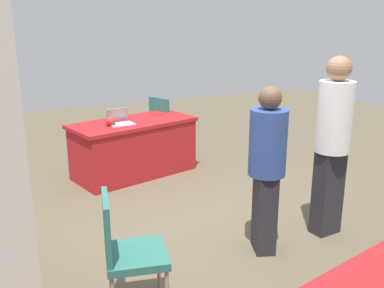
{
  "coord_description": "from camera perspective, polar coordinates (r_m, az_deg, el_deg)",
  "views": [
    {
      "loc": [
        1.9,
        3.67,
        2.14
      ],
      "look_at": [
        0.03,
        -0.19,
        0.9
      ],
      "focal_mm": 40.92,
      "sensor_mm": 36.0,
      "label": 1
    }
  ],
  "objects": [
    {
      "name": "chair_tucked_right",
      "position": [
        3.29,
        -8.59,
        -13.21
      ],
      "size": [
        0.53,
        0.53,
        0.95
      ],
      "rotation": [
        0.0,
        0.0,
        1.35
      ],
      "color": "#9E9993",
      "rests_on": "ground"
    },
    {
      "name": "person_attendee_standing",
      "position": [
        4.03,
        9.74,
        -2.48
      ],
      "size": [
        0.44,
        0.44,
        1.57
      ],
      "rotation": [
        0.0,
        0.0,
        4.35
      ],
      "color": "#26262D",
      "rests_on": "ground"
    },
    {
      "name": "chair_tucked_left",
      "position": [
        6.86,
        -3.49,
        2.8
      ],
      "size": [
        0.57,
        0.57,
        0.97
      ],
      "rotation": [
        0.0,
        0.0,
        1.93
      ],
      "color": "#9E9993",
      "rests_on": "ground"
    },
    {
      "name": "scissors_red",
      "position": [
        6.46,
        -4.59,
        3.88
      ],
      "size": [
        0.18,
        0.09,
        0.01
      ],
      "primitive_type": "cube",
      "rotation": [
        0.0,
        0.0,
        2.85
      ],
      "color": "red",
      "rests_on": "table_foreground"
    },
    {
      "name": "table_foreground",
      "position": [
        6.18,
        -7.58,
        -0.49
      ],
      "size": [
        1.84,
        1.16,
        0.77
      ],
      "rotation": [
        0.0,
        0.0,
        0.24
      ],
      "color": "#AD1E23",
      "rests_on": "ground"
    },
    {
      "name": "yarn_ball",
      "position": [
        5.85,
        -10.59,
        2.96
      ],
      "size": [
        0.13,
        0.13,
        0.13
      ],
      "primitive_type": "sphere",
      "color": "#B2382D",
      "rests_on": "table_foreground"
    },
    {
      "name": "ground_plane",
      "position": [
        4.65,
        1.35,
        -11.25
      ],
      "size": [
        14.4,
        14.4,
        0.0
      ],
      "primitive_type": "plane",
      "color": "brown"
    },
    {
      "name": "laptop_silver",
      "position": [
        5.92,
        -9.32,
        2.95
      ],
      "size": [
        0.35,
        0.32,
        0.21
      ],
      "rotation": [
        0.0,
        0.0,
        0.11
      ],
      "color": "silver",
      "rests_on": "table_foreground"
    },
    {
      "name": "person_presenter",
      "position": [
        4.48,
        17.87,
        0.79
      ],
      "size": [
        0.37,
        0.37,
        1.8
      ],
      "rotation": [
        0.0,
        0.0,
        0.08
      ],
      "color": "#26262D",
      "rests_on": "ground"
    }
  ]
}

